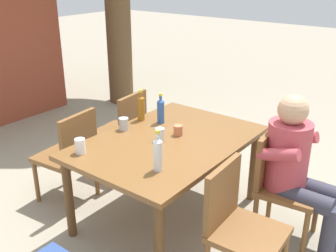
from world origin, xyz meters
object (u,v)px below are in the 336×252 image
object	(u,v)px
chair_near_left	(238,222)
cup_white	(80,146)
chair_far_right	(124,129)
cup_terracotta	(178,130)
person_in_white_shirt	(297,164)
cup_steel	(124,124)
chair_far_left	(70,152)
chair_near_right	(280,180)
bottle_amber	(141,107)
dining_table	(168,149)
bottle_clear	(158,153)
bottle_blue	(161,110)
cup_glass	(160,134)

from	to	relation	value
chair_near_left	cup_white	distance (m)	1.26
chair_far_right	cup_terracotta	size ratio (longest dim) A/B	10.25
person_in_white_shirt	cup_steel	distance (m)	1.43
chair_far_left	chair_near_right	bearing A→B (deg)	-68.12
bottle_amber	chair_far_left	bearing A→B (deg)	145.27
chair_far_right	dining_table	bearing A→B (deg)	-112.88
chair_far_right	bottle_clear	xyz separation A→B (m)	(-0.79, -1.08, 0.36)
chair_far_right	bottle_clear	bearing A→B (deg)	-126.22
dining_table	person_in_white_shirt	distance (m)	1.00
bottle_blue	cup_glass	distance (m)	0.39
chair_near_right	chair_near_left	size ratio (longest dim) A/B	1.00
dining_table	cup_terracotta	bearing A→B (deg)	-3.52
dining_table	bottle_clear	world-z (taller)	bottle_clear
chair_near_right	chair_far_left	bearing A→B (deg)	111.88
dining_table	bottle_blue	distance (m)	0.43
dining_table	chair_near_left	distance (m)	0.91
chair_far_left	cup_glass	distance (m)	0.89
cup_steel	cup_terracotta	bearing A→B (deg)	-66.54
chair_near_right	chair_near_left	bearing A→B (deg)	179.96
bottle_blue	cup_white	size ratio (longest dim) A/B	2.37
bottle_blue	cup_glass	bearing A→B (deg)	-142.53
person_in_white_shirt	cup_white	distance (m)	1.61
dining_table	cup_terracotta	world-z (taller)	cup_terracotta
chair_near_right	chair_far_right	xyz separation A→B (m)	(0.02, 1.66, 0.00)
chair_near_left	chair_far_right	bearing A→B (deg)	67.26
dining_table	person_in_white_shirt	xyz separation A→B (m)	(0.34, -0.94, 0.02)
cup_terracotta	cup_steel	size ratio (longest dim) A/B	0.81
cup_steel	chair_far_left	bearing A→B (deg)	123.95
cup_glass	cup_terracotta	bearing A→B (deg)	-15.47
chair_near_right	bottle_clear	world-z (taller)	bottle_clear
bottle_blue	chair_far_left	bearing A→B (deg)	136.80
dining_table	cup_terracotta	distance (m)	0.18
chair_near_left	cup_glass	distance (m)	0.96
bottle_clear	cup_steel	xyz separation A→B (m)	(0.38, 0.68, -0.08)
dining_table	cup_terracotta	xyz separation A→B (m)	(0.13, -0.01, 0.12)
cup_terracotta	cup_white	size ratio (longest dim) A/B	0.74
cup_white	bottle_clear	bearing A→B (deg)	-76.93
chair_far_left	bottle_blue	world-z (taller)	bottle_blue
chair_near_left	bottle_amber	size ratio (longest dim) A/B	3.06
chair_near_right	cup_glass	size ratio (longest dim) A/B	8.17
chair_far_left	cup_white	bearing A→B (deg)	-118.93
chair_far_left	cup_steel	xyz separation A→B (m)	(0.27, -0.40, 0.28)
cup_terracotta	cup_glass	distance (m)	0.19
chair_near_right	cup_glass	bearing A→B (deg)	113.81
chair_near_right	bottle_blue	distance (m)	1.16
chair_near_left	bottle_amber	distance (m)	1.45
bottle_clear	dining_table	bearing A→B (deg)	29.65
chair_far_right	cup_steel	bearing A→B (deg)	-135.58
cup_steel	cup_glass	xyz separation A→B (m)	(0.01, -0.39, 0.00)
chair_near_left	person_in_white_shirt	distance (m)	0.72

